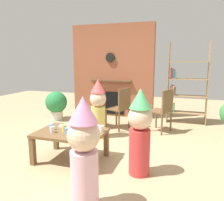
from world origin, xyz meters
TOP-DOWN VIEW (x-y plane):
  - ground_plane at (0.00, 0.00)m, footprint 12.00×12.00m
  - brick_fireplace_feature at (-0.56, 2.60)m, footprint 2.20×0.28m
  - bookshelf at (1.28, 2.40)m, footprint 0.90×0.28m
  - coffee_table at (-0.27, -0.29)m, footprint 0.99×0.71m
  - paper_cup_near_left at (-0.34, -0.34)m, footprint 0.07×0.07m
  - paper_cup_near_right at (-0.26, -0.40)m, footprint 0.08×0.08m
  - paper_cup_center at (-0.58, -0.31)m, footprint 0.07×0.07m
  - paper_cup_far_left at (0.17, -0.15)m, footprint 0.07×0.07m
  - paper_cup_far_right at (-0.49, -0.42)m, footprint 0.07×0.07m
  - paper_plate_front at (0.01, -0.32)m, footprint 0.16×0.16m
  - paper_plate_rear at (-0.49, -0.08)m, footprint 0.18×0.18m
  - birthday_cake_slice at (0.08, -0.02)m, footprint 0.10×0.10m
  - table_fork at (-0.24, -0.05)m, footprint 0.15×0.02m
  - child_with_cone_hat at (0.41, -1.26)m, footprint 0.32×0.32m
  - child_in_pink at (0.78, -0.38)m, footprint 0.32×0.32m
  - child_by_the_chairs at (-0.26, 0.81)m, footprint 0.31×0.31m
  - dining_chair_left at (-0.54, 1.38)m, footprint 0.51×0.51m
  - dining_chair_middle at (0.02, 1.42)m, footprint 0.52×0.52m
  - dining_chair_right at (0.90, 1.49)m, footprint 0.53×0.53m
  - potted_plant_short at (-1.74, 1.69)m, footprint 0.54×0.54m

SIDE VIEW (x-z plane):
  - ground_plane at x=0.00m, z-range 0.00..0.00m
  - coffee_table at x=-0.27m, z-range 0.15..0.60m
  - potted_plant_short at x=-1.74m, z-range 0.05..0.77m
  - table_fork at x=-0.24m, z-range 0.45..0.46m
  - paper_plate_front at x=0.01m, z-range 0.45..0.46m
  - paper_plate_rear at x=-0.49m, z-range 0.45..0.46m
  - birthday_cake_slice at x=0.08m, z-range 0.45..0.53m
  - paper_cup_far_left at x=0.17m, z-range 0.45..0.54m
  - paper_cup_near_right at x=-0.26m, z-range 0.45..0.54m
  - paper_cup_center at x=-0.58m, z-range 0.45..0.54m
  - paper_cup_far_right at x=-0.49m, z-range 0.45..0.54m
  - paper_cup_near_left at x=-0.34m, z-range 0.45..0.56m
  - dining_chair_left at x=-0.54m, z-range 0.06..0.96m
  - dining_chair_middle at x=0.02m, z-range 0.06..0.96m
  - dining_chair_right at x=0.90m, z-range 0.06..0.96m
  - child_by_the_chairs at x=-0.26m, z-range 0.03..1.16m
  - child_in_pink at x=0.78m, z-range 0.03..1.18m
  - child_with_cone_hat at x=0.41m, z-range 0.03..1.19m
  - bookshelf at x=1.28m, z-range -0.08..1.82m
  - brick_fireplace_feature at x=-0.56m, z-range -0.01..2.39m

